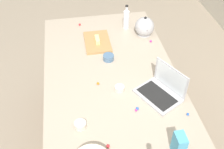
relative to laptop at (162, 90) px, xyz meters
The scene contains 19 objects.
ground_plane 1.03m from the laptop, 123.53° to the right, with size 12.00×12.00×0.00m, color gray.
island_counter 0.63m from the laptop, 123.53° to the right, with size 1.95×1.04×0.90m.
laptop is the anchor object (origin of this frame).
bottle_vinegar 0.92m from the laptop, behind, with size 0.06×0.06×0.24m.
kettle 0.79m from the laptop, behind, with size 0.21×0.18×0.20m.
cutting_board 0.81m from the laptop, 152.17° to the right, with size 0.34×0.23×0.02m, color #AD7F4C.
butter_stick_left 0.81m from the laptop, 152.07° to the right, with size 0.11×0.04×0.04m, color #F4E58C.
ramekin_small 0.31m from the laptop, 107.58° to the right, with size 0.07×0.07×0.04m, color beige.
ramekin_medium 0.64m from the laptop, 72.40° to the right, with size 0.08×0.08×0.04m, color beige.
ramekin_wide 0.56m from the laptop, 145.42° to the right, with size 0.09×0.09×0.05m, color slate.
candy_bag 0.49m from the laptop, ahead, with size 0.09×0.06×0.17m, color #4CA5CC.
candy_0 1.16m from the laptop, 153.62° to the right, with size 0.02×0.02×0.02m, color red.
candy_1 0.48m from the laptop, 112.07° to the right, with size 0.02×0.02×0.02m, color orange.
candy_2 0.65m from the laptop, behind, with size 0.02×0.02×0.02m, color #CC3399.
candy_3 0.26m from the laptop, 60.39° to the right, with size 0.02×0.02×0.02m, color #CC3399.
candy_5 0.08m from the laptop, 92.42° to the right, with size 0.01×0.01×0.01m, color blue.
candy_6 0.25m from the laptop, 28.44° to the left, with size 0.02×0.02×0.02m, color blue.
candy_7 0.59m from the laptop, 50.50° to the right, with size 0.02×0.02×0.02m, color red.
candy_8 0.24m from the laptop, 61.57° to the right, with size 0.02×0.02×0.02m, color blue.
Camera 1 is at (1.54, -0.26, 2.37)m, focal length 44.25 mm.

